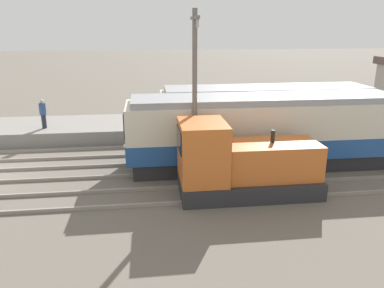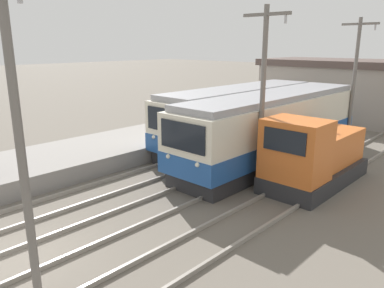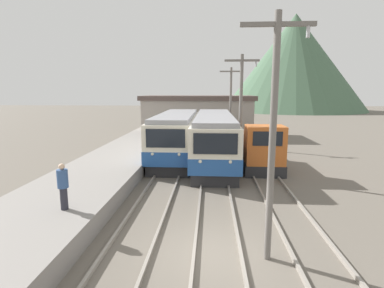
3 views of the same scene
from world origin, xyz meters
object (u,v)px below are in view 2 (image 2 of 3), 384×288
Objects in this scene: commuter_train_center at (274,130)px; catenary_mast_mid at (263,93)px; commuter_train_left at (239,119)px; catenary_mast_near at (19,133)px; catenary_mast_far at (354,77)px; shunting_locomotive at (313,157)px.

commuter_train_center is 1.83× the size of catenary_mast_mid.
commuter_train_left is 14.66m from catenary_mast_near.
catenary_mast_mid is at bearing -46.06° from commuter_train_left.
commuter_train_center is 1.83× the size of catenary_mast_far.
catenary_mast_mid is (0.00, 9.35, 0.00)m from catenary_mast_near.
commuter_train_center is 2.34× the size of shunting_locomotive.
commuter_train_left is 1.62× the size of catenary_mast_near.
catenary_mast_near and catenary_mast_far have the same top height.
catenary_mast_far is at bearing 101.01° from shunting_locomotive.
catenary_mast_far reaches higher than shunting_locomotive.
catenary_mast_mid reaches higher than commuter_train_left.
commuter_train_center reaches higher than shunting_locomotive.
catenary_mast_near reaches higher than commuter_train_center.
catenary_mast_far is (1.51, 5.84, 2.28)m from commuter_train_center.
catenary_mast_mid is at bearing -90.00° from catenary_mast_far.
shunting_locomotive is at bearing -31.39° from commuter_train_center.
commuter_train_center is at bearing 148.61° from shunting_locomotive.
catenary_mast_mid is (-1.49, -1.68, 2.67)m from shunting_locomotive.
shunting_locomotive is 0.78× the size of catenary_mast_mid.
commuter_train_center is 1.83× the size of catenary_mast_near.
catenary_mast_far is at bearing 90.00° from catenary_mast_near.
catenary_mast_near is at bearing -83.32° from commuter_train_center.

